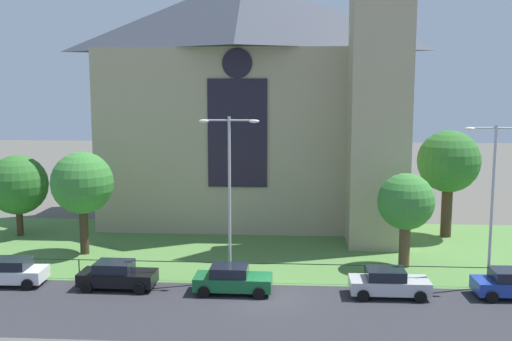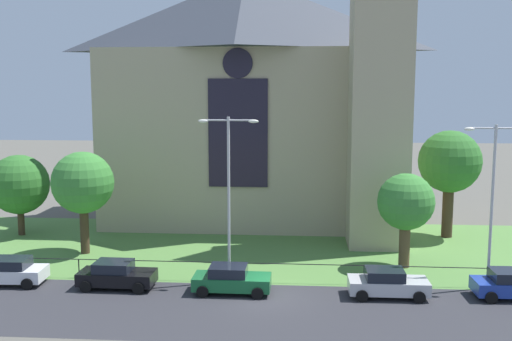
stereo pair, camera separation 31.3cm
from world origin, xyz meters
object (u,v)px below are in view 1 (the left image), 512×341
tree_right_far (449,163)px  parked_car_white (8,272)px  tree_left_far (18,185)px  streetlamp_near (229,180)px  tree_right_near (406,203)px  parked_car_silver (388,283)px  tree_left_near (82,183)px  church_building (253,97)px  parked_car_green (232,279)px  parked_car_black (117,275)px  streetlamp_far (493,187)px

tree_right_far → parked_car_white: bearing=-154.7°
tree_left_far → streetlamp_near: size_ratio=0.64×
tree_right_near → parked_car_silver: size_ratio=1.40×
tree_left_near → streetlamp_near: 11.68m
tree_right_near → tree_right_far: bearing=60.7°
tree_left_far → tree_right_far: tree_right_far is taller
church_building → parked_car_white: church_building is taller
parked_car_white → parked_car_green: same height
tree_right_near → church_building: bearing=129.1°
church_building → parked_car_green: bearing=-89.5°
tree_left_near → parked_car_silver: bearing=-20.2°
tree_right_near → parked_car_silver: bearing=-108.0°
tree_right_near → parked_car_black: 17.74m
tree_left_near → tree_right_far: size_ratio=0.86×
tree_right_near → parked_car_green: 12.02m
tree_right_near → streetlamp_near: size_ratio=0.62×
church_building → parked_car_green: (0.17, -18.19, -9.53)m
tree_right_near → parked_car_silver: 6.65m
tree_left_near → streetlamp_far: streetlamp_far is taller
streetlamp_far → parked_car_white: bearing=-177.1°
streetlamp_far → parked_car_black: (-20.65, -1.52, -4.98)m
church_building → tree_left_near: (-10.55, -11.14, -5.50)m
church_building → tree_right_far: church_building is taller
church_building → parked_car_silver: size_ratio=6.17×
parked_car_green → tree_left_near: bearing=147.3°
tree_left_near → tree_right_far: bearing=14.1°
parked_car_green → streetlamp_far: bearing=8.0°
parked_car_black → parked_car_green: bearing=-1.6°
tree_left_far → streetlamp_near: bearing=-29.9°
parked_car_black → parked_car_silver: 14.86m
tree_left_far → streetlamp_far: bearing=-17.3°
streetlamp_near → parked_car_green: streetlamp_near is taller
parked_car_black → tree_right_near: bearing=18.5°
parked_car_silver → tree_right_far: bearing=64.6°
tree_left_near → parked_car_green: bearing=-33.4°
church_building → tree_left_far: size_ratio=4.27×
tree_right_far → tree_right_near: (-4.45, -7.92, -1.52)m
tree_left_near → tree_right_near: tree_left_near is taller
streetlamp_near → parked_car_black: 8.18m
tree_right_near → parked_car_silver: tree_right_near is taller
tree_right_far → parked_car_silver: (-6.23, -13.40, -4.83)m
parked_car_white → parked_car_black: bearing=175.8°
tree_left_near → parked_car_white: size_ratio=1.61×
tree_left_far → parked_car_white: 12.43m
church_building → parked_car_white: size_ratio=6.07×
tree_right_near → streetlamp_near: streetlamp_near is taller
tree_left_near → streetlamp_far: 25.44m
tree_right_far → parked_car_black: 25.30m
tree_left_far → tree_right_far: size_ratio=0.76×
parked_car_white → streetlamp_far: bearing=-179.8°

